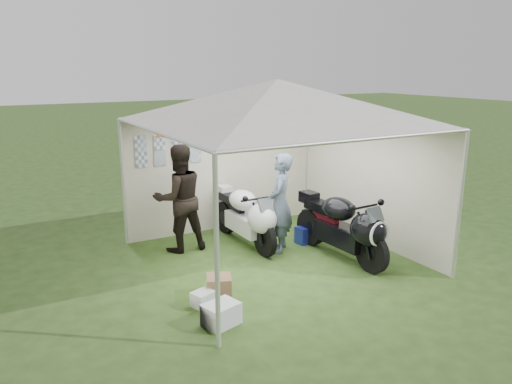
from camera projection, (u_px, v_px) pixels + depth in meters
ground at (276, 259)px, 8.49m from camera, size 80.00×80.00×0.00m
canopy_tent at (276, 106)px, 7.88m from camera, size 5.66×5.66×3.00m
motorcycle_white at (247, 215)px, 9.02m from camera, size 0.49×2.10×1.03m
motorcycle_black at (345, 226)px, 8.34m from camera, size 0.56×2.20×1.08m
paddock_stand at (307, 234)px, 9.27m from camera, size 0.43×0.28×0.31m
person_dark_jacket at (179, 198)px, 8.71m from camera, size 0.93×0.72×1.90m
person_blue_jacket at (280, 203)px, 8.68m from camera, size 0.73×0.76×1.75m
equipment_box at (317, 221)px, 9.73m from camera, size 0.60×0.54×0.50m
crate_0 at (221, 314)px, 6.32m from camera, size 0.50×0.44×0.29m
crate_1 at (219, 286)px, 7.08m from camera, size 0.45×0.45×0.31m
crate_2 at (203, 299)px, 6.81m from camera, size 0.35×0.32×0.21m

